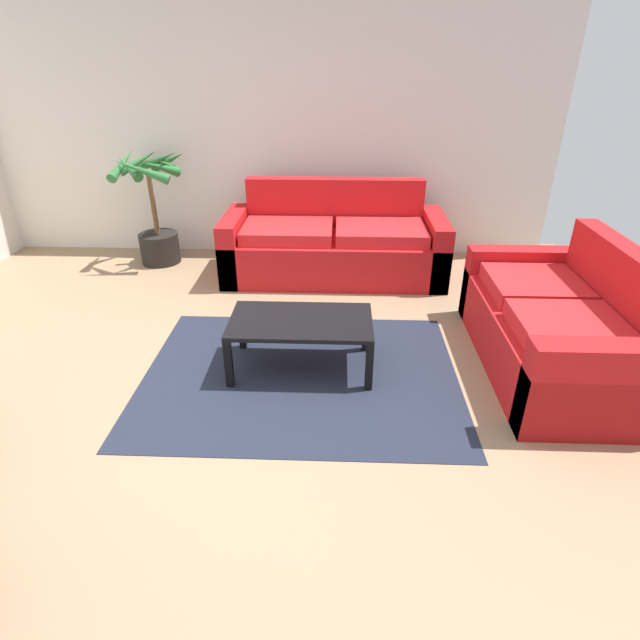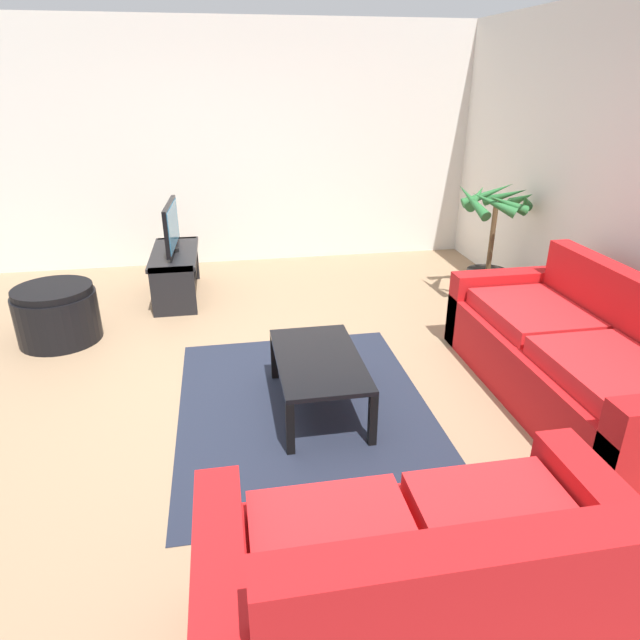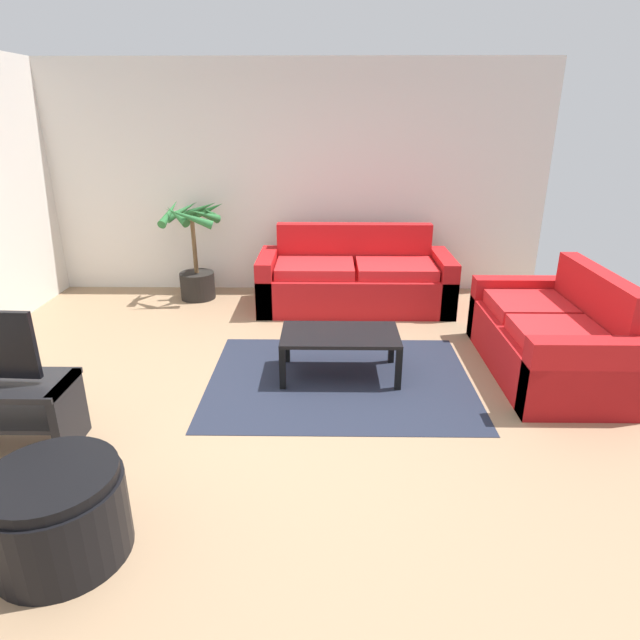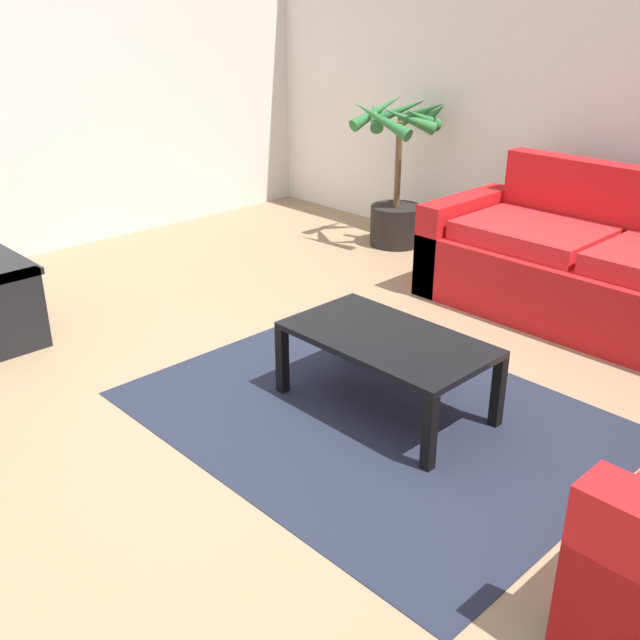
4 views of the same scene
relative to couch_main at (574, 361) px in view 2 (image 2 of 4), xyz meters
name	(u,v)px [view 2 (image 2 of 4)]	position (x,y,z in m)	size (l,w,h in m)	color
ground_plane	(239,380)	(-0.69, -2.28, -0.30)	(6.60, 6.60, 0.00)	#937556
wall_back	(633,186)	(-0.69, 0.72, 1.05)	(6.00, 0.06, 2.70)	silver
wall_left	(220,148)	(-3.69, -2.28, 1.05)	(0.06, 6.00, 2.70)	silver
couch_main	(574,361)	(0.00, 0.00, 0.00)	(2.17, 0.90, 0.90)	red
couch_loveseat	(426,594)	(1.60, -1.66, 0.00)	(0.90, 1.70, 0.90)	red
tv_stand	(176,267)	(-2.55, -2.82, 0.01)	(1.10, 0.45, 0.48)	black
tv	(172,226)	(-2.55, -2.82, 0.44)	(0.81, 0.10, 0.49)	black
coffee_table	(318,364)	(-0.20, -1.76, 0.04)	(0.99, 0.56, 0.39)	black
area_rug	(304,408)	(-0.20, -1.86, -0.30)	(2.20, 1.70, 0.01)	#1E2333
potted_palm	(491,251)	(-1.88, 0.27, 0.22)	(0.74, 0.76, 1.18)	black
ottoman	(57,314)	(-1.66, -3.77, -0.06)	(0.68, 0.68, 0.48)	black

